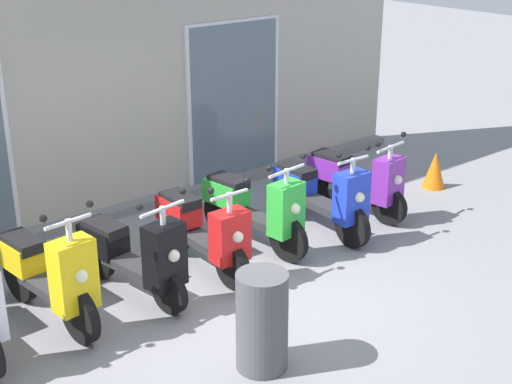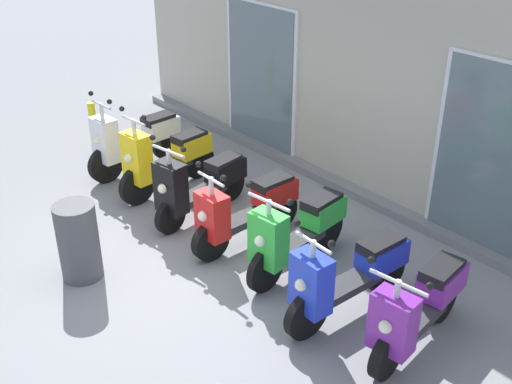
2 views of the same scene
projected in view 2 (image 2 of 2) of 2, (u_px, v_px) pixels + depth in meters
name	position (u px, v px, depth m)	size (l,w,h in m)	color
ground_plane	(184.00, 268.00, 7.08)	(40.00, 40.00, 0.00)	gray
storefront_facade	(373.00, 48.00, 7.86)	(9.96, 0.50, 4.14)	#B2AD9E
scooter_white	(135.00, 140.00, 9.08)	(0.54, 1.64, 1.30)	black
scooter_yellow	(165.00, 158.00, 8.50)	(0.55, 1.63, 1.32)	black
scooter_black	(199.00, 184.00, 7.88)	(0.65, 1.56, 1.23)	black
scooter_red	(246.00, 210.00, 7.33)	(0.52, 1.57, 1.16)	black
scooter_green	(297.00, 231.00, 6.83)	(0.61, 1.61, 1.20)	black
scooter_blue	(348.00, 275.00, 6.15)	(0.52, 1.66, 1.20)	black
scooter_purple	(418.00, 307.00, 5.72)	(0.62, 1.52, 1.14)	black
curb_bollard	(93.00, 123.00, 10.05)	(0.12, 0.12, 0.70)	yellow
trash_bin	(78.00, 241.00, 6.74)	(0.45, 0.45, 0.90)	#4C4C51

